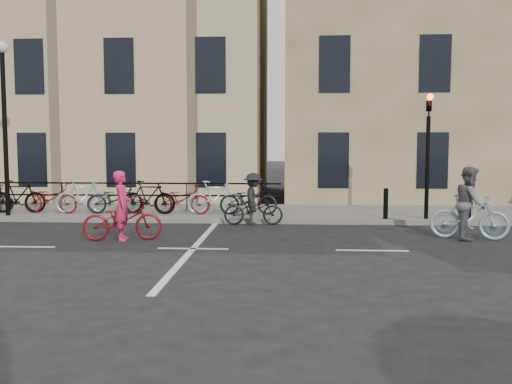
# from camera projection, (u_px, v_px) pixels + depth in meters

# --- Properties ---
(ground) EXTENTS (120.00, 120.00, 0.00)m
(ground) POSITION_uv_depth(u_px,v_px,m) (193.00, 249.00, 12.85)
(ground) COLOR black
(ground) RESTS_ON ground
(sidewalk) EXTENTS (46.00, 4.00, 0.15)m
(sidewalk) POSITION_uv_depth(u_px,v_px,m) (104.00, 212.00, 19.03)
(sidewalk) COLOR slate
(sidewalk) RESTS_ON ground
(building_east) EXTENTS (14.00, 10.00, 12.00)m
(building_east) POSITION_uv_depth(u_px,v_px,m) (447.00, 56.00, 24.73)
(building_east) COLOR #908057
(building_east) RESTS_ON sidewalk
(building_west) EXTENTS (20.00, 10.00, 10.00)m
(building_west) POSITION_uv_depth(u_px,v_px,m) (43.00, 81.00, 25.84)
(building_west) COLOR #CEBB8B
(building_west) RESTS_ON sidewalk
(traffic_light) EXTENTS (0.18, 0.30, 3.90)m
(traffic_light) POSITION_uv_depth(u_px,v_px,m) (428.00, 140.00, 16.60)
(traffic_light) COLOR black
(traffic_light) RESTS_ON sidewalk
(lamp_post) EXTENTS (0.36, 0.36, 5.28)m
(lamp_post) POSITION_uv_depth(u_px,v_px,m) (4.00, 106.00, 17.29)
(lamp_post) COLOR black
(lamp_post) RESTS_ON sidewalk
(bollard_east) EXTENTS (0.14, 0.14, 0.90)m
(bollard_east) POSITION_uv_depth(u_px,v_px,m) (386.00, 204.00, 16.74)
(bollard_east) COLOR black
(bollard_east) RESTS_ON sidewalk
(bollard_west) EXTENTS (0.14, 0.14, 0.90)m
(bollard_west) POSITION_uv_depth(u_px,v_px,m) (469.00, 204.00, 16.60)
(bollard_west) COLOR black
(bollard_west) RESTS_ON sidewalk
(parked_bikes) EXTENTS (10.40, 1.23, 1.05)m
(parked_bikes) POSITION_uv_depth(u_px,v_px,m) (116.00, 198.00, 17.99)
(parked_bikes) COLOR black
(parked_bikes) RESTS_ON sidewalk
(cyclist_pink) EXTENTS (2.01, 1.02, 1.71)m
(cyclist_pink) POSITION_uv_depth(u_px,v_px,m) (122.00, 216.00, 13.95)
(cyclist_pink) COLOR maroon
(cyclist_pink) RESTS_ON ground
(cyclist_grey) EXTENTS (1.94, 1.03, 1.81)m
(cyclist_grey) POSITION_uv_depth(u_px,v_px,m) (470.00, 210.00, 14.04)
(cyclist_grey) COLOR #9CC5CD
(cyclist_grey) RESTS_ON ground
(cyclist_dark) EXTENTS (1.75, 1.02, 1.52)m
(cyclist_dark) POSITION_uv_depth(u_px,v_px,m) (253.00, 204.00, 16.54)
(cyclist_dark) COLOR black
(cyclist_dark) RESTS_ON ground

